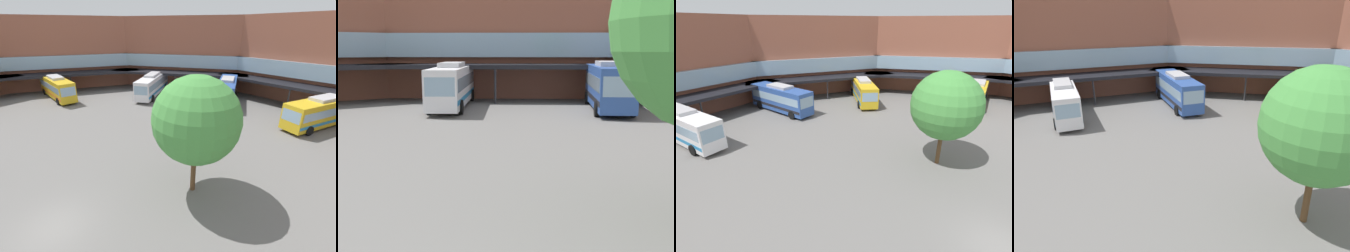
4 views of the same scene
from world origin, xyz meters
The scene contains 7 objects.
ground_plane centered at (0.00, 0.00, 0.00)m, with size 126.88×126.88×0.00m, color slate.
station_building centered at (0.00, 21.36, 6.24)m, with size 84.77×53.01×12.96m.
bus_2 centered at (-11.82, 26.95, 1.88)m, with size 5.96×12.16×3.72m.
bus_3 centered at (13.39, 26.20, 1.84)m, with size 8.22×10.92×3.63m.
bus_4 centered at (25.94, 13.90, 1.84)m, with size 11.34×6.28×3.63m.
bus_6 centered at (0.64, 29.42, 1.95)m, with size 4.95×10.76×3.86m.
plaza_tree centered at (5.44, 7.44, 5.46)m, with size 5.82×5.82×8.38m.
Camera 3 is at (-13.27, -2.67, 11.76)m, focal length 26.39 mm.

